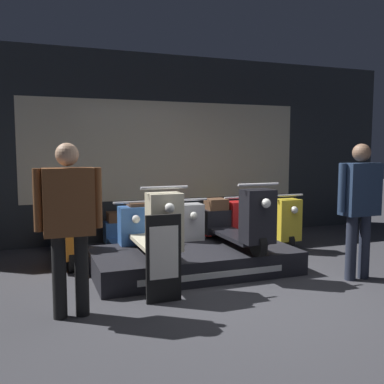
% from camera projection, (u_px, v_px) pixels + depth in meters
% --- Properties ---
extents(ground_plane, '(30.00, 30.00, 0.00)m').
position_uv_depth(ground_plane, '(256.00, 294.00, 4.67)').
color(ground_plane, '#38383D').
extents(shop_wall_back, '(8.99, 0.09, 3.20)m').
position_uv_depth(shop_wall_back, '(168.00, 148.00, 7.52)').
color(shop_wall_back, '#23282D').
rests_on(shop_wall_back, ground_plane).
extents(display_platform, '(2.58, 1.32, 0.30)m').
position_uv_depth(display_platform, '(194.00, 260.00, 5.53)').
color(display_platform, black).
rests_on(display_platform, ground_plane).
extents(scooter_display_left, '(0.53, 1.66, 0.89)m').
position_uv_depth(scooter_display_left, '(151.00, 226.00, 5.24)').
color(scooter_display_left, black).
rests_on(scooter_display_left, display_platform).
extents(scooter_display_right, '(0.53, 1.66, 0.89)m').
position_uv_depth(scooter_display_right, '(236.00, 221.00, 5.64)').
color(scooter_display_right, black).
rests_on(scooter_display_right, display_platform).
extents(scooter_backrow_0, '(0.53, 1.66, 0.89)m').
position_uv_depth(scooter_backrow_0, '(68.00, 237.00, 6.05)').
color(scooter_backrow_0, black).
rests_on(scooter_backrow_0, ground_plane).
extents(scooter_backrow_1, '(0.53, 1.66, 0.89)m').
position_uv_depth(scooter_backrow_1, '(125.00, 233.00, 6.33)').
color(scooter_backrow_1, black).
rests_on(scooter_backrow_1, ground_plane).
extents(scooter_backrow_2, '(0.53, 1.66, 0.89)m').
position_uv_depth(scooter_backrow_2, '(176.00, 229.00, 6.61)').
color(scooter_backrow_2, black).
rests_on(scooter_backrow_2, ground_plane).
extents(scooter_backrow_3, '(0.53, 1.66, 0.89)m').
position_uv_depth(scooter_backrow_3, '(224.00, 226.00, 6.89)').
color(scooter_backrow_3, black).
rests_on(scooter_backrow_3, ground_plane).
extents(scooter_backrow_4, '(0.53, 1.66, 0.89)m').
position_uv_depth(scooter_backrow_4, '(268.00, 223.00, 7.17)').
color(scooter_backrow_4, black).
rests_on(scooter_backrow_4, ground_plane).
extents(person_left_browsing, '(0.62, 0.25, 1.64)m').
position_uv_depth(person_left_browsing, '(69.00, 215.00, 3.96)').
color(person_left_browsing, black).
rests_on(person_left_browsing, ground_plane).
extents(person_right_browsing, '(0.61, 0.25, 1.65)m').
position_uv_depth(person_right_browsing, '(360.00, 200.00, 5.13)').
color(person_right_browsing, '#232838').
rests_on(person_right_browsing, ground_plane).
extents(price_sign_board, '(0.37, 0.04, 0.92)m').
position_uv_depth(price_sign_board, '(164.00, 258.00, 4.39)').
color(price_sign_board, black).
rests_on(price_sign_board, ground_plane).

